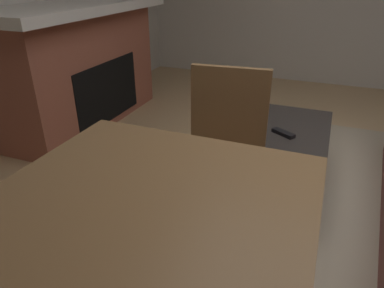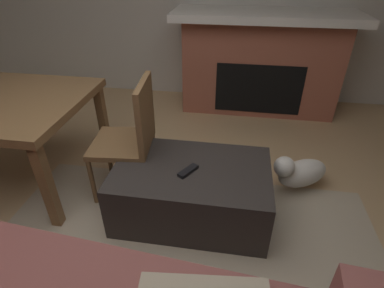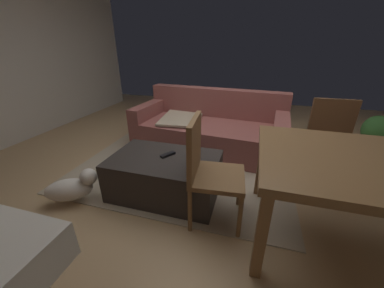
{
  "view_description": "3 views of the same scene",
  "coord_description": "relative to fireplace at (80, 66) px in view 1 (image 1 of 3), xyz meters",
  "views": [
    {
      "loc": [
        1.8,
        -0.27,
        1.41
      ],
      "look_at": [
        0.21,
        -0.9,
        0.55
      ],
      "focal_mm": 32.98,
      "sensor_mm": 36.0,
      "label": 1
    },
    {
      "loc": [
        -0.65,
        1.1,
        1.67
      ],
      "look_at": [
        -0.38,
        -0.65,
        0.54
      ],
      "focal_mm": 28.46,
      "sensor_mm": 36.0,
      "label": 2
    },
    {
      "loc": [
        0.41,
        -2.3,
        1.44
      ],
      "look_at": [
        -0.1,
        -0.54,
        0.61
      ],
      "focal_mm": 20.46,
      "sensor_mm": 36.0,
      "label": 3
    }
  ],
  "objects": [
    {
      "name": "floor",
      "position": [
        0.89,
        2.47,
        -0.57
      ],
      "size": [
        7.76,
        7.76,
        0.0
      ],
      "primitive_type": "plane",
      "color": "tan"
    },
    {
      "name": "dining_table",
      "position": [
        2.13,
        1.73,
        0.09
      ],
      "size": [
        1.51,
        1.05,
        0.74
      ],
      "color": "brown",
      "rests_on": "ground"
    },
    {
      "name": "area_rug",
      "position": [
        0.5,
        2.53,
        -0.57
      ],
      "size": [
        2.6,
        2.0,
        0.01
      ],
      "primitive_type": "cube",
      "color": "tan",
      "rests_on": "ground"
    },
    {
      "name": "tv_remote",
      "position": [
        0.52,
        1.99,
        -0.14
      ],
      "size": [
        0.13,
        0.16,
        0.02
      ],
      "primitive_type": "cube",
      "rotation": [
        0.0,
        0.0,
        -0.55
      ],
      "color": "black",
      "rests_on": "ottoman_coffee_table"
    },
    {
      "name": "dining_chair_west",
      "position": [
        0.98,
        1.72,
        -0.05
      ],
      "size": [
        0.48,
        0.48,
        0.93
      ],
      "color": "brown",
      "rests_on": "ground"
    },
    {
      "name": "fireplace",
      "position": [
        0.0,
        0.0,
        0.0
      ],
      "size": [
        1.98,
        0.76,
        1.13
      ],
      "color": "#9E5642",
      "rests_on": "ground"
    },
    {
      "name": "ottoman_coffee_table",
      "position": [
        0.5,
        1.94,
        -0.36
      ],
      "size": [
        1.07,
        0.68,
        0.42
      ],
      "primitive_type": "cube",
      "color": "#2D2826",
      "rests_on": "ground"
    },
    {
      "name": "small_dog",
      "position": [
        -0.31,
        1.54,
        -0.39
      ],
      "size": [
        0.49,
        0.41,
        0.31
      ],
      "color": "silver",
      "rests_on": "ground"
    }
  ]
}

